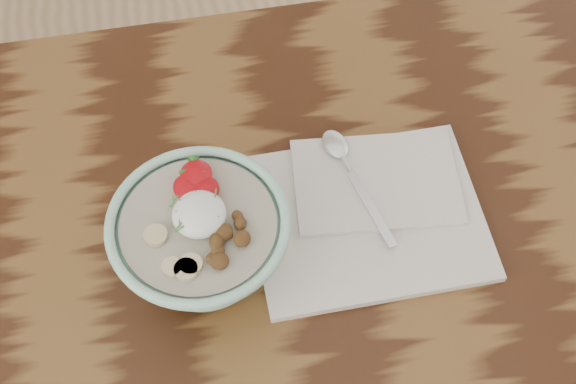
% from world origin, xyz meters
% --- Properties ---
extents(table, '(1.60, 0.90, 0.75)m').
position_xyz_m(table, '(0.00, 0.00, 0.66)').
color(table, '#351B0D').
rests_on(table, ground).
extents(breakfast_bowl, '(0.20, 0.20, 0.13)m').
position_xyz_m(breakfast_bowl, '(0.07, 0.05, 0.82)').
color(breakfast_bowl, '#A1D8C0').
rests_on(breakfast_bowl, table).
extents(napkin, '(0.28, 0.23, 0.02)m').
position_xyz_m(napkin, '(0.27, 0.09, 0.76)').
color(napkin, silver).
rests_on(napkin, table).
extents(spoon, '(0.06, 0.18, 0.01)m').
position_xyz_m(spoon, '(0.25, 0.16, 0.77)').
color(spoon, silver).
rests_on(spoon, napkin).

